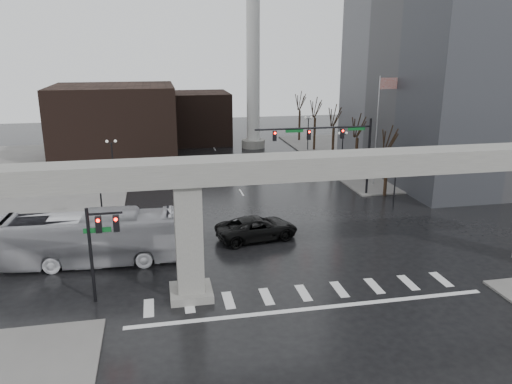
# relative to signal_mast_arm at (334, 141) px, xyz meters

# --- Properties ---
(ground) EXTENTS (160.00, 160.00, 0.00)m
(ground) POSITION_rel_signal_mast_arm_xyz_m (-8.99, -18.80, -5.83)
(ground) COLOR black
(ground) RESTS_ON ground
(sidewalk_ne) EXTENTS (28.00, 36.00, 0.15)m
(sidewalk_ne) POSITION_rel_signal_mast_arm_xyz_m (17.01, 17.20, -5.75)
(sidewalk_ne) COLOR slate
(sidewalk_ne) RESTS_ON ground
(sidewalk_nw) EXTENTS (28.00, 36.00, 0.15)m
(sidewalk_nw) POSITION_rel_signal_mast_arm_xyz_m (-34.99, 17.20, -5.75)
(sidewalk_nw) COLOR slate
(sidewalk_nw) RESTS_ON ground
(elevated_guideway) EXTENTS (48.00, 2.60, 8.70)m
(elevated_guideway) POSITION_rel_signal_mast_arm_xyz_m (-7.73, -18.80, 1.05)
(elevated_guideway) COLOR gray
(elevated_guideway) RESTS_ON ground
(building_far_left) EXTENTS (16.00, 14.00, 10.00)m
(building_far_left) POSITION_rel_signal_mast_arm_xyz_m (-22.99, 23.20, -0.83)
(building_far_left) COLOR black
(building_far_left) RESTS_ON ground
(building_far_mid) EXTENTS (10.00, 10.00, 8.00)m
(building_far_mid) POSITION_rel_signal_mast_arm_xyz_m (-10.99, 33.20, -1.83)
(building_far_mid) COLOR black
(building_far_mid) RESTS_ON ground
(smokestack) EXTENTS (3.60, 3.60, 30.00)m
(smokestack) POSITION_rel_signal_mast_arm_xyz_m (-2.99, 27.20, 7.52)
(smokestack) COLOR silver
(smokestack) RESTS_ON ground
(signal_mast_arm) EXTENTS (12.12, 0.43, 8.00)m
(signal_mast_arm) POSITION_rel_signal_mast_arm_xyz_m (0.00, 0.00, 0.00)
(signal_mast_arm) COLOR black
(signal_mast_arm) RESTS_ON ground
(signal_left_pole) EXTENTS (2.30, 0.30, 6.00)m
(signal_left_pole) POSITION_rel_signal_mast_arm_xyz_m (-21.24, -18.30, -1.76)
(signal_left_pole) COLOR black
(signal_left_pole) RESTS_ON ground
(flagpole_assembly) EXTENTS (2.06, 0.12, 12.00)m
(flagpole_assembly) POSITION_rel_signal_mast_arm_xyz_m (6.30, 3.20, 1.70)
(flagpole_assembly) COLOR silver
(flagpole_assembly) RESTS_ON ground
(lamp_right_0) EXTENTS (1.22, 0.32, 5.11)m
(lamp_right_0) POSITION_rel_signal_mast_arm_xyz_m (4.51, -4.80, -2.36)
(lamp_right_0) COLOR black
(lamp_right_0) RESTS_ON ground
(lamp_right_1) EXTENTS (1.22, 0.32, 5.11)m
(lamp_right_1) POSITION_rel_signal_mast_arm_xyz_m (4.51, 9.20, -2.36)
(lamp_right_1) COLOR black
(lamp_right_1) RESTS_ON ground
(lamp_right_2) EXTENTS (1.22, 0.32, 5.11)m
(lamp_right_2) POSITION_rel_signal_mast_arm_xyz_m (4.51, 23.20, -2.36)
(lamp_right_2) COLOR black
(lamp_right_2) RESTS_ON ground
(lamp_left_0) EXTENTS (1.22, 0.32, 5.11)m
(lamp_left_0) POSITION_rel_signal_mast_arm_xyz_m (-22.49, -4.80, -2.36)
(lamp_left_0) COLOR black
(lamp_left_0) RESTS_ON ground
(lamp_left_1) EXTENTS (1.22, 0.32, 5.11)m
(lamp_left_1) POSITION_rel_signal_mast_arm_xyz_m (-22.49, 9.20, -2.36)
(lamp_left_1) COLOR black
(lamp_left_1) RESTS_ON ground
(lamp_left_2) EXTENTS (1.22, 0.32, 5.11)m
(lamp_left_2) POSITION_rel_signal_mast_arm_xyz_m (-22.49, 23.20, -2.36)
(lamp_left_2) COLOR black
(lamp_left_2) RESTS_ON ground
(tree_right_0) EXTENTS (1.09, 1.58, 7.50)m
(tree_right_0) POSITION_rel_signal_mast_arm_xyz_m (5.54, -0.78, -3.04)
(tree_right_0) COLOR black
(tree_right_0) RESTS_ON ground
(tree_right_1) EXTENTS (1.09, 1.61, 7.67)m
(tree_right_1) POSITION_rel_signal_mast_arm_xyz_m (5.54, 7.22, -2.98)
(tree_right_1) COLOR black
(tree_right_1) RESTS_ON ground
(tree_right_2) EXTENTS (1.10, 1.63, 7.85)m
(tree_right_2) POSITION_rel_signal_mast_arm_xyz_m (5.54, 15.22, -2.91)
(tree_right_2) COLOR black
(tree_right_2) RESTS_ON ground
(tree_right_3) EXTENTS (1.11, 1.66, 8.02)m
(tree_right_3) POSITION_rel_signal_mast_arm_xyz_m (5.54, 23.22, -2.85)
(tree_right_3) COLOR black
(tree_right_3) RESTS_ON ground
(tree_right_4) EXTENTS (1.12, 1.69, 8.19)m
(tree_right_4) POSITION_rel_signal_mast_arm_xyz_m (5.54, 31.22, -2.79)
(tree_right_4) COLOR black
(tree_right_4) RESTS_ON ground
(pickup_truck) EXTENTS (7.08, 4.26, 1.84)m
(pickup_truck) POSITION_rel_signal_mast_arm_xyz_m (-10.02, -10.15, -4.91)
(pickup_truck) COLOR black
(pickup_truck) RESTS_ON ground
(city_bus) EXTENTS (13.75, 3.91, 3.79)m
(city_bus) POSITION_rel_signal_mast_arm_xyz_m (-22.41, -12.44, -3.93)
(city_bus) COLOR silver
(city_bus) RESTS_ON ground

